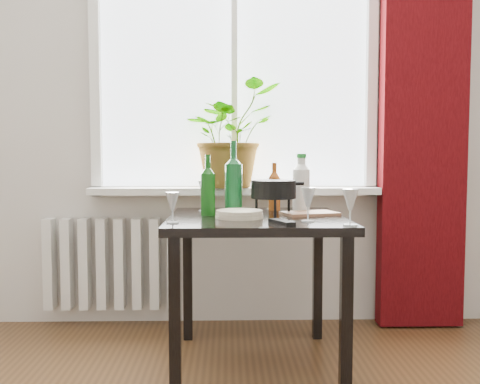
{
  "coord_description": "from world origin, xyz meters",
  "views": [
    {
      "loc": [
        -0.04,
        -1.04,
        1.04
      ],
      "look_at": [
        0.02,
        1.55,
        0.86
      ],
      "focal_mm": 40.0,
      "sensor_mm": 36.0,
      "label": 1
    }
  ],
  "objects_px": {
    "wineglass_back_left": "(205,195)",
    "bottle_amber": "(274,186)",
    "wineglass_back_center": "(273,194)",
    "wineglass_front_left": "(172,207)",
    "cleaning_bottle": "(301,182)",
    "tv_remote": "(282,222)",
    "radiator": "(111,263)",
    "table": "(256,235)",
    "plate_stack": "(239,214)",
    "wineglass_far_right": "(350,207)",
    "potted_plant": "(230,135)",
    "cutting_board": "(310,213)",
    "fondue_pot": "(274,198)",
    "wine_bottle_right": "(234,177)",
    "wine_bottle_left": "(208,185)",
    "wineglass_front_right": "(308,204)"
  },
  "relations": [
    {
      "from": "table",
      "to": "tv_remote",
      "type": "height_order",
      "value": "tv_remote"
    },
    {
      "from": "cleaning_bottle",
      "to": "wineglass_front_left",
      "type": "height_order",
      "value": "cleaning_bottle"
    },
    {
      "from": "wine_bottle_right",
      "to": "cutting_board",
      "type": "bearing_deg",
      "value": -7.26
    },
    {
      "from": "potted_plant",
      "to": "wineglass_back_center",
      "type": "bearing_deg",
      "value": -48.51
    },
    {
      "from": "radiator",
      "to": "table",
      "type": "height_order",
      "value": "table"
    },
    {
      "from": "wineglass_back_center",
      "to": "cutting_board",
      "type": "xyz_separation_m",
      "value": [
        0.16,
        -0.26,
        -0.08
      ]
    },
    {
      "from": "bottle_amber",
      "to": "wineglass_front_right",
      "type": "bearing_deg",
      "value": -78.04
    },
    {
      "from": "plate_stack",
      "to": "cutting_board",
      "type": "height_order",
      "value": "plate_stack"
    },
    {
      "from": "table",
      "to": "wineglass_far_right",
      "type": "distance_m",
      "value": 0.55
    },
    {
      "from": "bottle_amber",
      "to": "tv_remote",
      "type": "xyz_separation_m",
      "value": [
        -0.02,
        -0.58,
        -0.12
      ]
    },
    {
      "from": "wine_bottle_left",
      "to": "cleaning_bottle",
      "type": "relative_size",
      "value": 0.97
    },
    {
      "from": "bottle_amber",
      "to": "cutting_board",
      "type": "xyz_separation_m",
      "value": [
        0.16,
        -0.23,
        -0.12
      ]
    },
    {
      "from": "wineglass_back_center",
      "to": "fondue_pot",
      "type": "bearing_deg",
      "value": -93.89
    },
    {
      "from": "fondue_pot",
      "to": "wineglass_back_center",
      "type": "bearing_deg",
      "value": 84.23
    },
    {
      "from": "table",
      "to": "bottle_amber",
      "type": "relative_size",
      "value": 3.25
    },
    {
      "from": "bottle_amber",
      "to": "wineglass_front_right",
      "type": "xyz_separation_m",
      "value": [
        0.11,
        -0.5,
        -0.05
      ]
    },
    {
      "from": "fondue_pot",
      "to": "table",
      "type": "bearing_deg",
      "value": -152.23
    },
    {
      "from": "table",
      "to": "wine_bottle_right",
      "type": "relative_size",
      "value": 2.25
    },
    {
      "from": "table",
      "to": "wineglass_front_right",
      "type": "height_order",
      "value": "wineglass_front_right"
    },
    {
      "from": "radiator",
      "to": "plate_stack",
      "type": "height_order",
      "value": "plate_stack"
    },
    {
      "from": "wineglass_back_left",
      "to": "tv_remote",
      "type": "xyz_separation_m",
      "value": [
        0.36,
        -0.53,
        -0.08
      ]
    },
    {
      "from": "wineglass_far_right",
      "to": "wineglass_back_left",
      "type": "distance_m",
      "value": 0.87
    },
    {
      "from": "fondue_pot",
      "to": "cutting_board",
      "type": "xyz_separation_m",
      "value": [
        0.18,
        0.0,
        -0.08
      ]
    },
    {
      "from": "radiator",
      "to": "bottle_amber",
      "type": "xyz_separation_m",
      "value": [
        0.96,
        -0.35,
        0.49
      ]
    },
    {
      "from": "wineglass_far_right",
      "to": "tv_remote",
      "type": "relative_size",
      "value": 1.01
    },
    {
      "from": "wineglass_front_left",
      "to": "plate_stack",
      "type": "xyz_separation_m",
      "value": [
        0.3,
        0.18,
        -0.05
      ]
    },
    {
      "from": "wine_bottle_right",
      "to": "bottle_amber",
      "type": "bearing_deg",
      "value": 38.95
    },
    {
      "from": "plate_stack",
      "to": "wineglass_far_right",
      "type": "bearing_deg",
      "value": -31.71
    },
    {
      "from": "bottle_amber",
      "to": "plate_stack",
      "type": "relative_size",
      "value": 1.14
    },
    {
      "from": "table",
      "to": "fondue_pot",
      "type": "height_order",
      "value": "fondue_pot"
    },
    {
      "from": "radiator",
      "to": "wine_bottle_right",
      "type": "height_order",
      "value": "wine_bottle_right"
    },
    {
      "from": "wine_bottle_left",
      "to": "wineglass_front_right",
      "type": "xyz_separation_m",
      "value": [
        0.46,
        -0.27,
        -0.07
      ]
    },
    {
      "from": "wine_bottle_left",
      "to": "wine_bottle_right",
      "type": "bearing_deg",
      "value": 24.08
    },
    {
      "from": "wine_bottle_right",
      "to": "tv_remote",
      "type": "height_order",
      "value": "wine_bottle_right"
    },
    {
      "from": "wineglass_back_left",
      "to": "cutting_board",
      "type": "bearing_deg",
      "value": -18.32
    },
    {
      "from": "cleaning_bottle",
      "to": "wineglass_front_left",
      "type": "xyz_separation_m",
      "value": [
        -0.63,
        -0.45,
        -0.09
      ]
    },
    {
      "from": "table",
      "to": "wineglass_back_left",
      "type": "bearing_deg",
      "value": 138.74
    },
    {
      "from": "bottle_amber",
      "to": "wineglass_back_left",
      "type": "bearing_deg",
      "value": -171.99
    },
    {
      "from": "wine_bottle_left",
      "to": "plate_stack",
      "type": "distance_m",
      "value": 0.24
    },
    {
      "from": "potted_plant",
      "to": "fondue_pot",
      "type": "relative_size",
      "value": 2.43
    },
    {
      "from": "wine_bottle_left",
      "to": "cutting_board",
      "type": "distance_m",
      "value": 0.53
    },
    {
      "from": "potted_plant",
      "to": "bottle_amber",
      "type": "relative_size",
      "value": 2.39
    },
    {
      "from": "potted_plant",
      "to": "tv_remote",
      "type": "distance_m",
      "value": 1.0
    },
    {
      "from": "wineglass_back_center",
      "to": "wineglass_front_left",
      "type": "bearing_deg",
      "value": -130.25
    },
    {
      "from": "wineglass_back_left",
      "to": "wine_bottle_right",
      "type": "bearing_deg",
      "value": -40.16
    },
    {
      "from": "wineglass_back_left",
      "to": "bottle_amber",
      "type": "bearing_deg",
      "value": 8.01
    },
    {
      "from": "wine_bottle_left",
      "to": "wineglass_back_center",
      "type": "height_order",
      "value": "wine_bottle_left"
    },
    {
      "from": "wineglass_front_right",
      "to": "wineglass_back_center",
      "type": "distance_m",
      "value": 0.55
    },
    {
      "from": "table",
      "to": "plate_stack",
      "type": "relative_size",
      "value": 3.7
    },
    {
      "from": "radiator",
      "to": "wineglass_front_left",
      "type": "relative_size",
      "value": 5.76
    }
  ]
}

